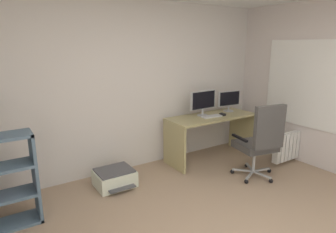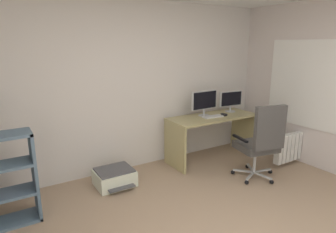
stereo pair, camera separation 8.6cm
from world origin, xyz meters
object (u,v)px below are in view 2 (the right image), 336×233
at_px(keyboard, 213,117).
at_px(printer, 115,177).
at_px(monitor_main, 204,101).
at_px(monitor_secondary, 231,100).
at_px(computer_mouse, 224,115).
at_px(office_chair, 261,141).
at_px(radiator, 296,146).
at_px(desk, 212,127).

distance_m(keyboard, printer, 1.83).
relative_size(monitor_main, monitor_secondary, 1.14).
bearing_deg(monitor_secondary, computer_mouse, -150.80).
xyz_separation_m(monitor_main, monitor_secondary, (0.59, 0.00, -0.04)).
xyz_separation_m(office_chair, radiator, (1.02, 0.14, -0.31)).
distance_m(keyboard, office_chair, 0.94).
height_order(monitor_secondary, keyboard, monitor_secondary).
distance_m(computer_mouse, printer, 2.05).
relative_size(desk, office_chair, 1.36).
bearing_deg(computer_mouse, printer, 179.83).
relative_size(monitor_main, computer_mouse, 5.13).
bearing_deg(desk, computer_mouse, -24.61).
xyz_separation_m(desk, monitor_secondary, (0.47, 0.09, 0.41)).
bearing_deg(monitor_secondary, monitor_main, -179.99).
xyz_separation_m(monitor_main, keyboard, (0.07, -0.15, -0.24)).
xyz_separation_m(monitor_main, radiator, (1.18, -0.94, -0.71)).
distance_m(monitor_secondary, computer_mouse, 0.39).
bearing_deg(desk, radiator, -38.62).
bearing_deg(computer_mouse, radiator, -40.00).
bearing_deg(printer, computer_mouse, -1.06).
relative_size(monitor_secondary, keyboard, 1.32).
relative_size(monitor_main, radiator, 0.54).
bearing_deg(desk, office_chair, -87.17).
bearing_deg(desk, printer, -178.56).
relative_size(printer, radiator, 0.55).
xyz_separation_m(desk, office_chair, (0.05, -0.99, 0.04)).
bearing_deg(monitor_secondary, printer, -176.64).
distance_m(keyboard, radiator, 1.44).
distance_m(monitor_main, office_chair, 1.16).
height_order(desk, monitor_main, monitor_main).
bearing_deg(radiator, computer_mouse, 139.12).
bearing_deg(monitor_secondary, desk, -169.56).
bearing_deg(desk, monitor_main, 142.88).
xyz_separation_m(monitor_main, printer, (-1.65, -0.13, -0.88)).
bearing_deg(computer_mouse, office_chair, -97.05).
bearing_deg(radiator, office_chair, -172.41).
relative_size(monitor_secondary, radiator, 0.48).
height_order(desk, computer_mouse, computer_mouse).
relative_size(computer_mouse, printer, 0.19).
xyz_separation_m(printer, radiator, (2.83, -0.81, 0.17)).
xyz_separation_m(monitor_secondary, radiator, (0.59, -0.94, -0.67)).
bearing_deg(monitor_main, desk, -37.12).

